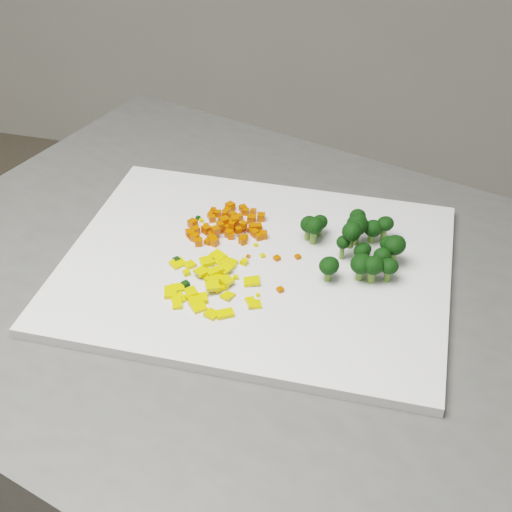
% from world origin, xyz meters
% --- Properties ---
extents(counter_block, '(1.22, 1.01, 0.90)m').
position_xyz_m(counter_block, '(0.30, 0.22, 0.45)').
color(counter_block, '#4D4D4A').
rests_on(counter_block, ground).
extents(cutting_board, '(0.49, 0.39, 0.01)m').
position_xyz_m(cutting_board, '(0.25, 0.26, 0.91)').
color(cutting_board, silver).
rests_on(cutting_board, counter_block).
extents(carrot_pile, '(0.11, 0.11, 0.03)m').
position_xyz_m(carrot_pile, '(0.19, 0.32, 0.93)').
color(carrot_pile, '#BF3B02').
rests_on(carrot_pile, cutting_board).
extents(pepper_pile, '(0.13, 0.13, 0.02)m').
position_xyz_m(pepper_pile, '(0.21, 0.20, 0.92)').
color(pepper_pile, '#D9B70B').
rests_on(pepper_pile, cutting_board).
extents(broccoli_pile, '(0.13, 0.13, 0.06)m').
position_xyz_m(broccoli_pile, '(0.36, 0.30, 0.94)').
color(broccoli_pile, black).
rests_on(broccoli_pile, cutting_board).
extents(carrot_cube_0, '(0.01, 0.01, 0.01)m').
position_xyz_m(carrot_cube_0, '(0.17, 0.30, 0.92)').
color(carrot_cube_0, '#BF3B02').
rests_on(carrot_cube_0, carrot_pile).
extents(carrot_cube_1, '(0.01, 0.01, 0.01)m').
position_xyz_m(carrot_cube_1, '(0.15, 0.30, 0.92)').
color(carrot_cube_1, '#BF3B02').
rests_on(carrot_cube_1, carrot_pile).
extents(carrot_cube_2, '(0.01, 0.01, 0.01)m').
position_xyz_m(carrot_cube_2, '(0.20, 0.32, 0.93)').
color(carrot_cube_2, '#BF3B02').
rests_on(carrot_cube_2, carrot_pile).
extents(carrot_cube_3, '(0.01, 0.01, 0.01)m').
position_xyz_m(carrot_cube_3, '(0.18, 0.29, 0.92)').
color(carrot_cube_3, '#BF3B02').
rests_on(carrot_cube_3, carrot_pile).
extents(carrot_cube_4, '(0.01, 0.01, 0.01)m').
position_xyz_m(carrot_cube_4, '(0.19, 0.31, 0.92)').
color(carrot_cube_4, '#BF3B02').
rests_on(carrot_cube_4, carrot_pile).
extents(carrot_cube_5, '(0.01, 0.01, 0.01)m').
position_xyz_m(carrot_cube_5, '(0.19, 0.31, 0.92)').
color(carrot_cube_5, '#BF3B02').
rests_on(carrot_cube_5, carrot_pile).
extents(carrot_cube_6, '(0.01, 0.01, 0.01)m').
position_xyz_m(carrot_cube_6, '(0.15, 0.31, 0.92)').
color(carrot_cube_6, '#BF3B02').
rests_on(carrot_cube_6, carrot_pile).
extents(carrot_cube_7, '(0.01, 0.01, 0.01)m').
position_xyz_m(carrot_cube_7, '(0.19, 0.32, 0.93)').
color(carrot_cube_7, '#BF3B02').
rests_on(carrot_cube_7, carrot_pile).
extents(carrot_cube_8, '(0.01, 0.01, 0.01)m').
position_xyz_m(carrot_cube_8, '(0.24, 0.31, 0.92)').
color(carrot_cube_8, '#BF3B02').
rests_on(carrot_cube_8, carrot_pile).
extents(carrot_cube_9, '(0.01, 0.01, 0.01)m').
position_xyz_m(carrot_cube_9, '(0.22, 0.31, 0.93)').
color(carrot_cube_9, '#BF3B02').
rests_on(carrot_cube_9, carrot_pile).
extents(carrot_cube_10, '(0.01, 0.01, 0.01)m').
position_xyz_m(carrot_cube_10, '(0.20, 0.37, 0.92)').
color(carrot_cube_10, '#BF3B02').
rests_on(carrot_cube_10, carrot_pile).
extents(carrot_cube_11, '(0.01, 0.01, 0.01)m').
position_xyz_m(carrot_cube_11, '(0.19, 0.34, 0.92)').
color(carrot_cube_11, '#BF3B02').
rests_on(carrot_cube_11, carrot_pile).
extents(carrot_cube_12, '(0.01, 0.01, 0.01)m').
position_xyz_m(carrot_cube_12, '(0.16, 0.31, 0.92)').
color(carrot_cube_12, '#BF3B02').
rests_on(carrot_cube_12, carrot_pile).
extents(carrot_cube_13, '(0.01, 0.01, 0.01)m').
position_xyz_m(carrot_cube_13, '(0.22, 0.30, 0.92)').
color(carrot_cube_13, '#BF3B02').
rests_on(carrot_cube_13, carrot_pile).
extents(carrot_cube_14, '(0.01, 0.01, 0.01)m').
position_xyz_m(carrot_cube_14, '(0.23, 0.33, 0.92)').
color(carrot_cube_14, '#BF3B02').
rests_on(carrot_cube_14, carrot_pile).
extents(carrot_cube_15, '(0.01, 0.01, 0.01)m').
position_xyz_m(carrot_cube_15, '(0.22, 0.29, 0.92)').
color(carrot_cube_15, '#BF3B02').
rests_on(carrot_cube_15, carrot_pile).
extents(carrot_cube_16, '(0.01, 0.01, 0.01)m').
position_xyz_m(carrot_cube_16, '(0.16, 0.34, 0.92)').
color(carrot_cube_16, '#BF3B02').
rests_on(carrot_cube_16, carrot_pile).
extents(carrot_cube_17, '(0.01, 0.01, 0.01)m').
position_xyz_m(carrot_cube_17, '(0.16, 0.35, 0.92)').
color(carrot_cube_17, '#BF3B02').
rests_on(carrot_cube_17, carrot_pile).
extents(carrot_cube_18, '(0.01, 0.01, 0.01)m').
position_xyz_m(carrot_cube_18, '(0.18, 0.36, 0.92)').
color(carrot_cube_18, '#BF3B02').
rests_on(carrot_cube_18, carrot_pile).
extents(carrot_cube_19, '(0.01, 0.01, 0.01)m').
position_xyz_m(carrot_cube_19, '(0.15, 0.29, 0.92)').
color(carrot_cube_19, '#BF3B02').
rests_on(carrot_cube_19, carrot_pile).
extents(carrot_cube_20, '(0.01, 0.01, 0.01)m').
position_xyz_m(carrot_cube_20, '(0.17, 0.33, 0.92)').
color(carrot_cube_20, '#BF3B02').
rests_on(carrot_cube_20, carrot_pile).
extents(carrot_cube_21, '(0.01, 0.01, 0.01)m').
position_xyz_m(carrot_cube_21, '(0.18, 0.30, 0.92)').
color(carrot_cube_21, '#BF3B02').
rests_on(carrot_cube_21, carrot_pile).
extents(carrot_cube_22, '(0.01, 0.01, 0.01)m').
position_xyz_m(carrot_cube_22, '(0.16, 0.28, 0.92)').
color(carrot_cube_22, '#BF3B02').
rests_on(carrot_cube_22, carrot_pile).
extents(carrot_cube_23, '(0.01, 0.01, 0.01)m').
position_xyz_m(carrot_cube_23, '(0.21, 0.31, 0.92)').
color(carrot_cube_23, '#BF3B02').
rests_on(carrot_cube_23, carrot_pile).
extents(carrot_cube_24, '(0.01, 0.01, 0.01)m').
position_xyz_m(carrot_cube_24, '(0.15, 0.29, 0.92)').
color(carrot_cube_24, '#BF3B02').
rests_on(carrot_cube_24, carrot_pile).
extents(carrot_cube_25, '(0.01, 0.01, 0.01)m').
position_xyz_m(carrot_cube_25, '(0.17, 0.34, 0.92)').
color(carrot_cube_25, '#BF3B02').
rests_on(carrot_cube_25, carrot_pile).
extents(carrot_cube_26, '(0.01, 0.01, 0.01)m').
position_xyz_m(carrot_cube_26, '(0.22, 0.31, 0.93)').
color(carrot_cube_26, '#BF3B02').
rests_on(carrot_cube_26, carrot_pile).
extents(carrot_cube_27, '(0.01, 0.01, 0.01)m').
position_xyz_m(carrot_cube_27, '(0.20, 0.34, 0.92)').
color(carrot_cube_27, '#BF3B02').
rests_on(carrot_cube_27, carrot_pile).
extents(carrot_cube_28, '(0.01, 0.01, 0.01)m').
position_xyz_m(carrot_cube_28, '(0.22, 0.34, 0.92)').
color(carrot_cube_28, '#BF3B02').
rests_on(carrot_cube_28, carrot_pile).
extents(carrot_cube_29, '(0.01, 0.01, 0.01)m').
position_xyz_m(carrot_cube_29, '(0.20, 0.30, 0.92)').
color(carrot_cube_29, '#BF3B02').
rests_on(carrot_cube_29, carrot_pile).
extents(carrot_cube_30, '(0.01, 0.01, 0.01)m').
position_xyz_m(carrot_cube_30, '(0.22, 0.36, 0.92)').
color(carrot_cube_30, '#BF3B02').
rests_on(carrot_cube_30, carrot_pile).
extents(carrot_cube_31, '(0.01, 0.01, 0.01)m').
position_xyz_m(carrot_cube_31, '(0.15, 0.31, 0.92)').
color(carrot_cube_31, '#BF3B02').
rests_on(carrot_cube_31, carrot_pile).
extents(carrot_cube_32, '(0.01, 0.01, 0.01)m').
position_xyz_m(carrot_cube_32, '(0.23, 0.32, 0.92)').
color(carrot_cube_32, '#BF3B02').
rests_on(carrot_cube_32, carrot_pile).
extents(carrot_cube_33, '(0.01, 0.01, 0.01)m').
position_xyz_m(carrot_cube_33, '(0.18, 0.35, 0.92)').
color(carrot_cube_33, '#BF3B02').
rests_on(carrot_cube_33, carrot_pile).
extents(carrot_cube_34, '(0.01, 0.01, 0.01)m').
position_xyz_m(carrot_cube_34, '(0.19, 0.31, 0.92)').
color(carrot_cube_34, '#BF3B02').
rests_on(carrot_cube_34, carrot_pile).
extents(carrot_cube_35, '(0.01, 0.01, 0.01)m').
position_xyz_m(carrot_cube_35, '(0.20, 0.30, 0.92)').
color(carrot_cube_35, '#BF3B02').
rests_on(carrot_cube_35, carrot_pile).
extents(carrot_cube_36, '(0.01, 0.01, 0.01)m').
position_xyz_m(carrot_cube_36, '(0.19, 0.36, 0.92)').
color(carrot_cube_36, '#BF3B02').
rests_on(carrot_cube_36, carrot_pile).
extents(carrot_cube_37, '(0.01, 0.01, 0.01)m').
position_xyz_m(carrot_cube_37, '(0.18, 0.33, 0.92)').
color(carrot_cube_37, '#BF3B02').
rests_on(carrot_cube_37, carrot_pile).
extents(carrot_cube_38, '(0.01, 0.01, 0.01)m').
position_xyz_m(carrot_cube_38, '(0.20, 0.32, 0.92)').
color(carrot_cube_38, '#BF3B02').
rests_on(carrot_cube_38, carrot_pile).
extents(carrot_cube_39, '(0.01, 0.01, 0.01)m').
position_xyz_m(carrot_cube_39, '(0.20, 0.31, 0.92)').
color(carrot_cube_39, '#BF3B02').
rests_on(carrot_cube_39, carrot_pile).
extents(carrot_cube_40, '(0.01, 0.01, 0.01)m').
position_xyz_m(carrot_cube_40, '(0.25, 0.31, 0.92)').
color(carrot_cube_40, '#BF3B02').
rests_on(carrot_cube_40, carrot_pile).
extents(carrot_cube_41, '(0.01, 0.01, 0.01)m').
position_xyz_m(carrot_cube_41, '(0.20, 0.32, 0.92)').
color(carrot_cube_41, '#BF3B02').
rests_on(carrot_cube_41, carrot_pile).
extents(carrot_cube_42, '(0.01, 0.01, 0.01)m').
position_xyz_m(carrot_cube_42, '(0.20, 0.32, 0.93)').
color(carrot_cube_42, '#BF3B02').
rests_on(carrot_cube_42, carrot_pile).
extents(carrot_cube_43, '(0.01, 0.01, 0.01)m').
position_xyz_m(carrot_cube_43, '(0.22, 0.29, 0.92)').
color(carrot_cube_43, '#BF3B02').
rests_on(carrot_cube_43, carrot_pile).
extents(carrot_cube_44, '(0.01, 0.01, 0.01)m').
position_xyz_m(carrot_cube_44, '(0.16, 0.28, 0.92)').
color(carrot_cube_44, '#BF3B02').
rests_on(carrot_cube_44, carrot_pile).
extents(carrot_cube_45, '(0.01, 0.01, 0.01)m').
position_xyz_m(carrot_cube_45, '(0.20, 0.31, 0.93)').
color(carrot_cube_45, '#BF3B02').
rests_on(carrot_cube_45, carrot_pile).
extents(carrot_cube_46, '(0.01, 0.01, 0.01)m').
position_xyz_m(carrot_cube_46, '(0.17, 0.27, 0.92)').
color(carrot_cube_46, '#BF3B02').
rests_on(carrot_cube_46, carrot_pile).
extents(carrot_cube_47, '(0.01, 0.01, 0.01)m').
position_xyz_m(carrot_cube_47, '(0.20, 0.32, 0.92)').
color(carrot_cube_47, '#BF3B02').
rests_on(carrot_cube_47, carrot_pile).
extents(carrot_cube_48, '(0.01, 0.01, 0.01)m').
position_xyz_m(carrot_cube_48, '(0.23, 0.32, 0.92)').
color(carrot_cube_48, '#BF3B02').
rests_on(carrot_cube_48, carrot_pile).
extents(carrot_cube_49, '(0.01, 0.01, 0.01)m').
position_xyz_m(carrot_cube_49, '(0.23, 0.31, 0.92)').
color(carrot_cube_49, '#BF3B02').
rests_on(carrot_cube_49, carrot_pile).
extents(carrot_cube_50, '(0.01, 0.01, 0.01)m').
position_xyz_m(carrot_cube_50, '(0.19, 0.32, 0.93)').
color(carrot_cube_50, '#BF3B02').
rests_on(carrot_cube_50, carrot_pile).
extents(carrot_cube_51, '(0.01, 0.01, 0.01)m').
position_xyz_m(carrot_cube_51, '(0.18, 0.34, 0.93)').
color(carrot_cube_51, '#BF3B02').
rests_on(carrot_cube_51, carrot_pile).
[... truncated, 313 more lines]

